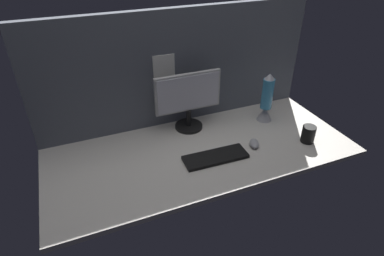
# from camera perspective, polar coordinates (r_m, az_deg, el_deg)

# --- Properties ---
(ground_plane) EXTENTS (1.80, 0.80, 0.03)m
(ground_plane) POSITION_cam_1_polar(r_m,az_deg,el_deg) (1.93, 1.55, -3.95)
(ground_plane) COLOR beige
(cubicle_wall_back) EXTENTS (1.80, 0.06, 0.74)m
(cubicle_wall_back) POSITION_cam_1_polar(r_m,az_deg,el_deg) (2.05, -2.58, 10.55)
(cubicle_wall_back) COLOR #565B66
(cubicle_wall_back) RESTS_ON ground_plane
(monitor) EXTENTS (0.43, 0.18, 0.37)m
(monitor) POSITION_cam_1_polar(r_m,az_deg,el_deg) (2.02, -0.67, 5.24)
(monitor) COLOR black
(monitor) RESTS_ON ground_plane
(keyboard) EXTENTS (0.37, 0.14, 0.02)m
(keyboard) POSITION_cam_1_polar(r_m,az_deg,el_deg) (1.84, 4.19, -5.15)
(keyboard) COLOR black
(keyboard) RESTS_ON ground_plane
(mouse) EXTENTS (0.09, 0.11, 0.03)m
(mouse) POSITION_cam_1_polar(r_m,az_deg,el_deg) (1.97, 11.00, -2.72)
(mouse) COLOR #99999E
(mouse) RESTS_ON ground_plane
(mug_black_travel) EXTENTS (0.08, 0.08, 0.11)m
(mug_black_travel) POSITION_cam_1_polar(r_m,az_deg,el_deg) (2.08, 19.96, -1.01)
(mug_black_travel) COLOR black
(mug_black_travel) RESTS_ON ground_plane
(lava_lamp) EXTENTS (0.10, 0.10, 0.34)m
(lava_lamp) POSITION_cam_1_polar(r_m,az_deg,el_deg) (2.19, 13.07, 4.66)
(lava_lamp) COLOR #A5A5AD
(lava_lamp) RESTS_ON ground_plane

